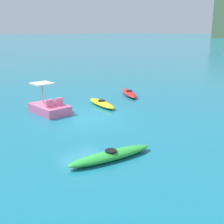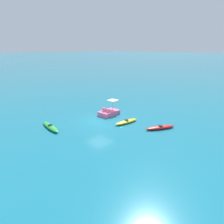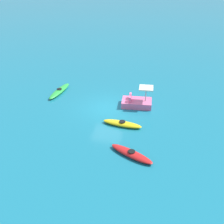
{
  "view_description": "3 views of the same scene",
  "coord_description": "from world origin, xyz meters",
  "px_view_note": "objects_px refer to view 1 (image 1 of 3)",
  "views": [
    {
      "loc": [
        12.35,
        -8.13,
        4.65
      ],
      "look_at": [
        0.82,
        1.32,
        0.35
      ],
      "focal_mm": 45.74,
      "sensor_mm": 36.0,
      "label": 1
    },
    {
      "loc": [
        13.78,
        15.56,
        7.73
      ],
      "look_at": [
        -1.74,
        0.2,
        0.7
      ],
      "focal_mm": 32.45,
      "sensor_mm": 36.0,
      "label": 2
    },
    {
      "loc": [
        -4.45,
        20.57,
        11.3
      ],
      "look_at": [
        -0.62,
        1.19,
        0.33
      ],
      "focal_mm": 47.43,
      "sensor_mm": 36.0,
      "label": 3
    }
  ],
  "objects_px": {
    "kayak_yellow": "(102,103)",
    "kayak_red": "(129,93)",
    "pedal_boat_pink": "(49,107)",
    "kayak_green": "(111,155)"
  },
  "relations": [
    {
      "from": "kayak_green",
      "to": "pedal_boat_pink",
      "type": "distance_m",
      "value": 7.18
    },
    {
      "from": "kayak_yellow",
      "to": "kayak_red",
      "type": "xyz_separation_m",
      "value": [
        -1.15,
        3.42,
        -0.0
      ]
    },
    {
      "from": "pedal_boat_pink",
      "to": "kayak_red",
      "type": "bearing_deg",
      "value": 94.11
    },
    {
      "from": "kayak_yellow",
      "to": "kayak_red",
      "type": "bearing_deg",
      "value": 108.51
    },
    {
      "from": "kayak_green",
      "to": "pedal_boat_pink",
      "type": "xyz_separation_m",
      "value": [
        -7.08,
        1.16,
        0.17
      ]
    },
    {
      "from": "pedal_boat_pink",
      "to": "kayak_green",
      "type": "bearing_deg",
      "value": -9.29
    },
    {
      "from": "kayak_red",
      "to": "pedal_boat_pink",
      "type": "relative_size",
      "value": 1.21
    },
    {
      "from": "kayak_yellow",
      "to": "kayak_green",
      "type": "height_order",
      "value": "same"
    },
    {
      "from": "kayak_yellow",
      "to": "pedal_boat_pink",
      "type": "xyz_separation_m",
      "value": [
        -0.66,
        -3.3,
        0.17
      ]
    },
    {
      "from": "kayak_red",
      "to": "pedal_boat_pink",
      "type": "distance_m",
      "value": 6.75
    }
  ]
}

